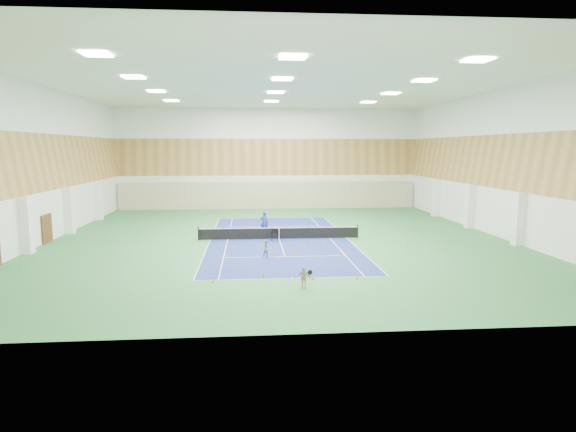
% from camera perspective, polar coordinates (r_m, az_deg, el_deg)
% --- Properties ---
extents(ground, '(40.00, 40.00, 0.00)m').
position_cam_1_polar(ground, '(38.64, -1.06, -2.75)').
color(ground, '#2F6E3A').
rests_on(ground, ground).
extents(room_shell, '(36.00, 40.00, 12.00)m').
position_cam_1_polar(room_shell, '(37.98, -1.08, 6.18)').
color(room_shell, white).
rests_on(room_shell, ground).
extents(wood_cladding, '(36.00, 40.00, 8.00)m').
position_cam_1_polar(wood_cladding, '(37.97, -1.09, 9.20)').
color(wood_cladding, '#B27F42').
rests_on(wood_cladding, room_shell).
extents(ceiling_light_grid, '(21.40, 25.40, 0.06)m').
position_cam_1_polar(ceiling_light_grid, '(38.26, -1.11, 15.08)').
color(ceiling_light_grid, white).
rests_on(ceiling_light_grid, room_shell).
extents(court_surface, '(10.97, 23.77, 0.01)m').
position_cam_1_polar(court_surface, '(38.64, -1.06, -2.74)').
color(court_surface, navy).
rests_on(court_surface, ground).
extents(tennis_balls_scatter, '(10.57, 22.77, 0.07)m').
position_cam_1_polar(tennis_balls_scatter, '(38.63, -1.06, -2.68)').
color(tennis_balls_scatter, '#C7E527').
rests_on(tennis_balls_scatter, ground).
extents(tennis_net, '(12.80, 0.10, 1.10)m').
position_cam_1_polar(tennis_net, '(38.54, -1.06, -1.94)').
color(tennis_net, black).
rests_on(tennis_net, ground).
extents(back_curtain, '(35.40, 0.16, 3.20)m').
position_cam_1_polar(back_curtain, '(57.96, -2.30, 2.44)').
color(back_curtain, '#C6B793').
rests_on(back_curtain, ground).
extents(door_left_b, '(0.08, 1.80, 2.20)m').
position_cam_1_polar(door_left_b, '(41.41, -26.66, -1.34)').
color(door_left_b, '#593319').
rests_on(door_left_b, ground).
extents(coach, '(0.72, 0.51, 1.86)m').
position_cam_1_polar(coach, '(41.20, -2.82, -0.77)').
color(coach, navy).
rests_on(coach, ground).
extents(child_court, '(0.67, 0.57, 1.20)m').
position_cam_1_polar(child_court, '(32.04, -2.55, -3.90)').
color(child_court, '#9899A0').
rests_on(child_court, ground).
extents(child_apron, '(0.70, 0.45, 1.11)m').
position_cam_1_polar(child_apron, '(25.21, 1.85, -7.31)').
color(child_apron, tan).
rests_on(child_apron, ground).
extents(ball_cart, '(0.61, 0.61, 0.99)m').
position_cam_1_polar(ball_cart, '(37.61, -1.59, -2.28)').
color(ball_cart, black).
rests_on(ball_cart, ground).
extents(cone_svc_a, '(0.17, 0.17, 0.19)m').
position_cam_1_polar(cone_svc_a, '(32.45, -7.48, -4.72)').
color(cone_svc_a, '#FF5D0D').
rests_on(cone_svc_a, ground).
extents(cone_svc_b, '(0.20, 0.20, 0.22)m').
position_cam_1_polar(cone_svc_b, '(32.49, -1.60, -4.61)').
color(cone_svc_b, '#DF400B').
rests_on(cone_svc_b, ground).
extents(cone_svc_c, '(0.20, 0.20, 0.22)m').
position_cam_1_polar(cone_svc_c, '(32.75, 0.90, -4.51)').
color(cone_svc_c, '#EB590C').
rests_on(cone_svc_c, ground).
extents(cone_svc_d, '(0.23, 0.23, 0.25)m').
position_cam_1_polar(cone_svc_d, '(32.89, 6.32, -4.48)').
color(cone_svc_d, orange).
rests_on(cone_svc_d, ground).
extents(cone_base_a, '(0.19, 0.19, 0.21)m').
position_cam_1_polar(cone_base_a, '(26.54, -8.90, -7.62)').
color(cone_base_a, orange).
rests_on(cone_base_a, ground).
extents(cone_base_b, '(0.20, 0.20, 0.22)m').
position_cam_1_polar(cone_base_b, '(27.30, -2.90, -7.08)').
color(cone_base_b, '#D64F0B').
rests_on(cone_base_b, ground).
extents(cone_base_c, '(0.23, 0.23, 0.25)m').
position_cam_1_polar(cone_base_c, '(26.84, 2.95, -7.31)').
color(cone_base_c, orange).
rests_on(cone_base_c, ground).
extents(cone_base_d, '(0.17, 0.17, 0.19)m').
position_cam_1_polar(cone_base_d, '(27.14, 8.12, -7.27)').
color(cone_base_d, '#F24A0C').
rests_on(cone_base_d, ground).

